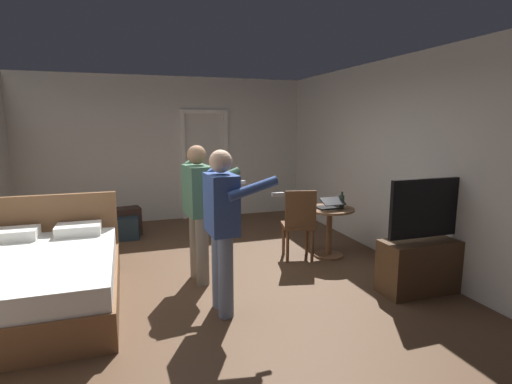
{
  "coord_description": "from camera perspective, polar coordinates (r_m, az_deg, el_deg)",
  "views": [
    {
      "loc": [
        -0.81,
        -4.37,
        1.88
      ],
      "look_at": [
        0.71,
        0.19,
        1.04
      ],
      "focal_mm": 27.84,
      "sensor_mm": 36.0,
      "label": 1
    }
  ],
  "objects": [
    {
      "name": "laptop",
      "position": [
        5.59,
        10.54,
        -1.88
      ],
      "size": [
        0.33,
        0.34,
        0.17
      ],
      "color": "black",
      "rests_on": "side_table"
    },
    {
      "name": "bed",
      "position": [
        4.7,
        -28.81,
        -10.96
      ],
      "size": [
        1.54,
        2.1,
        1.02
      ],
      "color": "brown",
      "rests_on": "ground_plane"
    },
    {
      "name": "wall_right",
      "position": [
        5.65,
        20.6,
        4.14
      ],
      "size": [
        0.12,
        7.02,
        2.74
      ],
      "primitive_type": "cube",
      "color": "beige",
      "rests_on": "ground_plane"
    },
    {
      "name": "doorway_frame",
      "position": [
        7.92,
        -7.37,
        5.08
      ],
      "size": [
        0.93,
        0.08,
        2.13
      ],
      "color": "white",
      "rests_on": "ground_plane"
    },
    {
      "name": "person_blue_shirt",
      "position": [
        3.88,
        -4.81,
        -4.13
      ],
      "size": [
        0.69,
        0.57,
        1.63
      ],
      "color": "slate",
      "rests_on": "ground_plane"
    },
    {
      "name": "side_table",
      "position": [
        5.7,
        10.49,
        -4.5
      ],
      "size": [
        0.68,
        0.68,
        0.7
      ],
      "color": "brown",
      "rests_on": "ground_plane"
    },
    {
      "name": "tv_flatscreen",
      "position": [
        4.91,
        23.55,
        -8.64
      ],
      "size": [
        1.12,
        0.4,
        1.29
      ],
      "color": "#4C331E",
      "rests_on": "ground_plane"
    },
    {
      "name": "wall_back",
      "position": [
        7.88,
        -12.53,
        6.0
      ],
      "size": [
        5.59,
        0.12,
        2.74
      ],
      "primitive_type": "cube",
      "color": "beige",
      "rests_on": "ground_plane"
    },
    {
      "name": "suitcase_dark",
      "position": [
        7.05,
        -18.74,
        -4.1
      ],
      "size": [
        0.66,
        0.41,
        0.47
      ],
      "primitive_type": "cube",
      "rotation": [
        0.0,
        0.0,
        0.19
      ],
      "color": "black",
      "rests_on": "ground_plane"
    },
    {
      "name": "suitcase_small",
      "position": [
        6.84,
        -18.62,
        -4.99
      ],
      "size": [
        0.54,
        0.34,
        0.36
      ],
      "primitive_type": "cube",
      "rotation": [
        0.0,
        0.0,
        -0.07
      ],
      "color": "#1E2D38",
      "rests_on": "ground_plane"
    },
    {
      "name": "ground_plane",
      "position": [
        4.83,
        -7.5,
        -13.07
      ],
      "size": [
        7.46,
        7.46,
        0.0
      ],
      "primitive_type": "plane",
      "color": "brown"
    },
    {
      "name": "person_striped_shirt",
      "position": [
        4.69,
        -8.25,
        -1.66
      ],
      "size": [
        0.66,
        0.64,
        1.63
      ],
      "color": "gray",
      "rests_on": "ground_plane"
    },
    {
      "name": "bottle_on_table",
      "position": [
        5.63,
        12.24,
        -1.34
      ],
      "size": [
        0.06,
        0.06,
        0.24
      ],
      "color": "#263928",
      "rests_on": "side_table"
    },
    {
      "name": "wooden_chair",
      "position": [
        5.47,
        6.2,
        -4.25
      ],
      "size": [
        0.5,
        0.5,
        0.99
      ],
      "color": "brown",
      "rests_on": "ground_plane"
    }
  ]
}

